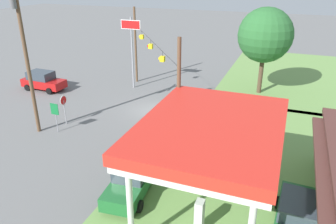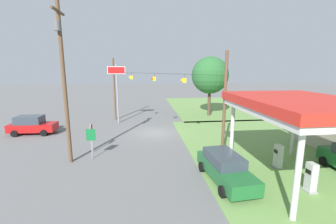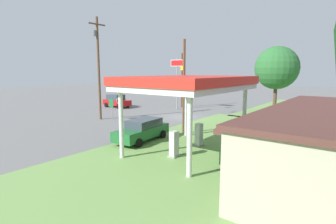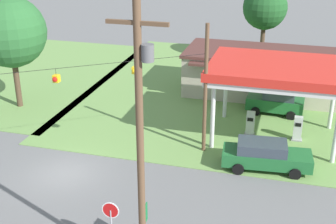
% 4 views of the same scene
% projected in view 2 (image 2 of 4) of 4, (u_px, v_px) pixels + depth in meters
% --- Properties ---
extents(ground_plane, '(160.00, 160.00, 0.00)m').
position_uv_depth(ground_plane, '(155.00, 133.00, 24.46)').
color(ground_plane, slate).
extents(grass_verge_opposite_corner, '(24.00, 24.00, 0.04)m').
position_uv_depth(grass_verge_opposite_corner, '(236.00, 106.00, 41.83)').
color(grass_verge_opposite_corner, '#6B934C').
rests_on(grass_verge_opposite_corner, ground).
extents(gas_station_canopy, '(8.84, 6.50, 5.18)m').
position_uv_depth(gas_station_canopy, '(300.00, 106.00, 13.44)').
color(gas_station_canopy, silver).
rests_on(gas_station_canopy, ground).
extents(fuel_pump_near, '(0.71, 0.56, 1.72)m').
position_uv_depth(fuel_pump_near, '(278.00, 157.00, 15.70)').
color(fuel_pump_near, gray).
rests_on(fuel_pump_near, ground).
extents(fuel_pump_far, '(0.71, 0.56, 1.72)m').
position_uv_depth(fuel_pump_far, '(311.00, 178.00, 12.66)').
color(fuel_pump_far, gray).
rests_on(fuel_pump_far, ground).
extents(car_at_pumps_front, '(5.32, 2.47, 1.74)m').
position_uv_depth(car_at_pumps_front, '(225.00, 167.00, 13.86)').
color(car_at_pumps_front, '#1E602D').
rests_on(car_at_pumps_front, ground).
extents(car_on_crossroad, '(2.19, 4.67, 1.97)m').
position_uv_depth(car_on_crossroad, '(32.00, 125.00, 23.88)').
color(car_on_crossroad, '#AD1414').
rests_on(car_on_crossroad, ground).
extents(stop_sign_roadside, '(0.80, 0.08, 2.50)m').
position_uv_depth(stop_sign_roadside, '(91.00, 131.00, 18.49)').
color(stop_sign_roadside, '#99999E').
rests_on(stop_sign_roadside, ground).
extents(stop_sign_overhead, '(0.22, 2.16, 7.44)m').
position_uv_depth(stop_sign_overhead, '(117.00, 83.00, 27.94)').
color(stop_sign_overhead, gray).
rests_on(stop_sign_overhead, ground).
extents(route_sign, '(0.10, 0.70, 2.40)m').
position_uv_depth(route_sign, '(91.00, 138.00, 17.12)').
color(route_sign, gray).
rests_on(route_sign, ground).
extents(utility_pole_main, '(2.20, 0.44, 11.44)m').
position_uv_depth(utility_pole_main, '(63.00, 77.00, 15.62)').
color(utility_pole_main, brown).
rests_on(utility_pole_main, ground).
extents(signal_span_gantry, '(14.56, 10.24, 8.21)m').
position_uv_depth(signal_span_gantry, '(154.00, 92.00, 23.61)').
color(signal_span_gantry, brown).
rests_on(signal_span_gantry, ground).
extents(tree_west_verge, '(5.32, 5.32, 8.60)m').
position_uv_depth(tree_west_verge, '(210.00, 75.00, 32.33)').
color(tree_west_verge, '#4C3828').
rests_on(tree_west_verge, ground).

